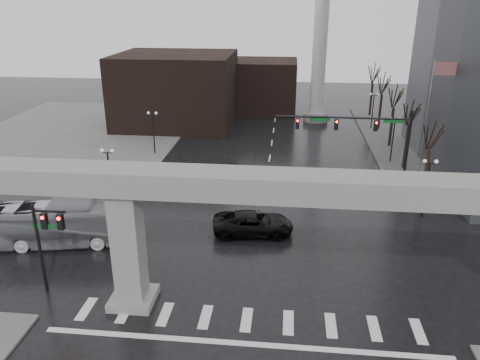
{
  "coord_description": "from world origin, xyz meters",
  "views": [
    {
      "loc": [
        1.93,
        -23.0,
        17.36
      ],
      "look_at": [
        -1.48,
        9.45,
        4.5
      ],
      "focal_mm": 35.0,
      "sensor_mm": 36.0,
      "label": 1
    }
  ],
  "objects": [
    {
      "name": "city_bus",
      "position": [
        -14.84,
        6.43,
        1.65
      ],
      "size": [
        12.12,
        4.76,
        3.29
      ],
      "primitive_type": "imported",
      "rotation": [
        0.0,
        0.0,
        1.74
      ],
      "color": "#AAAAAF",
      "rests_on": "ground"
    },
    {
      "name": "flagpole_assembly",
      "position": [
        15.29,
        22.0,
        7.53
      ],
      "size": [
        2.06,
        0.12,
        12.0
      ],
      "color": "silver",
      "rests_on": "ground"
    },
    {
      "name": "sidewalk_ne",
      "position": [
        26.0,
        36.0,
        0.07
      ],
      "size": [
        28.0,
        36.0,
        0.15
      ],
      "primitive_type": "cube",
      "color": "slate",
      "rests_on": "ground"
    },
    {
      "name": "smokestack",
      "position": [
        6.0,
        46.0,
        13.35
      ],
      "size": [
        3.6,
        3.6,
        30.0
      ],
      "color": "white",
      "rests_on": "ground"
    },
    {
      "name": "lamp_left_2",
      "position": [
        -13.5,
        42.0,
        3.47
      ],
      "size": [
        1.22,
        0.32,
        5.11
      ],
      "color": "black",
      "rests_on": "ground"
    },
    {
      "name": "far_car",
      "position": [
        -3.47,
        21.32,
        0.67
      ],
      "size": [
        2.07,
        4.08,
        1.33
      ],
      "primitive_type": "imported",
      "rotation": [
        0.0,
        0.0,
        0.13
      ],
      "color": "black",
      "rests_on": "ground"
    },
    {
      "name": "lamp_right_1",
      "position": [
        13.5,
        28.0,
        3.47
      ],
      "size": [
        1.22,
        0.32,
        5.11
      ],
      "color": "black",
      "rests_on": "ground"
    },
    {
      "name": "elevated_guideway",
      "position": [
        1.26,
        0.0,
        6.88
      ],
      "size": [
        48.0,
        2.6,
        8.7
      ],
      "color": "gray",
      "rests_on": "ground"
    },
    {
      "name": "pickup_truck",
      "position": [
        -0.47,
        9.57,
        0.87
      ],
      "size": [
        6.5,
        3.48,
        1.74
      ],
      "primitive_type": "imported",
      "rotation": [
        0.0,
        0.0,
        1.67
      ],
      "color": "black",
      "rests_on": "ground"
    },
    {
      "name": "lamp_right_2",
      "position": [
        13.5,
        42.0,
        3.47
      ],
      "size": [
        1.22,
        0.32,
        5.11
      ],
      "color": "black",
      "rests_on": "ground"
    },
    {
      "name": "sidewalk_nw",
      "position": [
        -26.0,
        36.0,
        0.07
      ],
      "size": [
        28.0,
        36.0,
        0.15
      ],
      "primitive_type": "cube",
      "color": "slate",
      "rests_on": "ground"
    },
    {
      "name": "ground",
      "position": [
        0.0,
        0.0,
        0.0
      ],
      "size": [
        160.0,
        160.0,
        0.0
      ],
      "primitive_type": "plane",
      "color": "black",
      "rests_on": "ground"
    },
    {
      "name": "building_far_left",
      "position": [
        -14.0,
        42.0,
        5.0
      ],
      "size": [
        16.0,
        14.0,
        10.0
      ],
      "primitive_type": "cube",
      "color": "black",
      "rests_on": "ground"
    },
    {
      "name": "lamp_left_1",
      "position": [
        -13.5,
        28.0,
        3.47
      ],
      "size": [
        1.22,
        0.32,
        5.11
      ],
      "color": "black",
      "rests_on": "ground"
    },
    {
      "name": "tree_right_2",
      "position": [
        14.53,
        34.02,
        2.91
      ],
      "size": [
        1.1,
        1.63,
        7.85
      ],
      "color": "black",
      "rests_on": "ground"
    },
    {
      "name": "tree_right_1",
      "position": [
        14.53,
        26.02,
        2.85
      ],
      "size": [
        1.09,
        1.61,
        7.67
      ],
      "color": "black",
      "rests_on": "ground"
    },
    {
      "name": "lamp_left_0",
      "position": [
        -13.5,
        14.0,
        3.47
      ],
      "size": [
        1.22,
        0.32,
        5.11
      ],
      "color": "black",
      "rests_on": "ground"
    },
    {
      "name": "signal_mast_arm",
      "position": [
        8.99,
        18.8,
        5.83
      ],
      "size": [
        12.12,
        0.43,
        8.0
      ],
      "color": "black",
      "rests_on": "ground"
    },
    {
      "name": "signal_left_pole",
      "position": [
        -12.25,
        0.5,
        4.07
      ],
      "size": [
        2.3,
        0.3,
        6.0
      ],
      "color": "black",
      "rests_on": "ground"
    },
    {
      "name": "tree_right_0",
      "position": [
        14.53,
        18.02,
        2.79
      ],
      "size": [
        1.09,
        1.58,
        7.5
      ],
      "color": "black",
      "rests_on": "ground"
    },
    {
      "name": "tree_right_3",
      "position": [
        14.53,
        42.02,
        2.98
      ],
      "size": [
        1.11,
        1.66,
        8.02
      ],
      "color": "black",
      "rests_on": "ground"
    },
    {
      "name": "tree_right_4",
      "position": [
        14.53,
        50.02,
        3.04
      ],
      "size": [
        1.12,
        1.69,
        8.19
      ],
      "color": "black",
      "rests_on": "ground"
    },
    {
      "name": "lamp_right_0",
      "position": [
        13.5,
        14.0,
        3.47
      ],
      "size": [
        1.22,
        0.32,
        5.11
      ],
      "color": "black",
      "rests_on": "ground"
    },
    {
      "name": "building_far_mid",
      "position": [
        -2.0,
        52.0,
        4.0
      ],
      "size": [
        10.0,
        10.0,
        8.0
      ],
      "primitive_type": "cube",
      "color": "black",
      "rests_on": "ground"
    }
  ]
}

